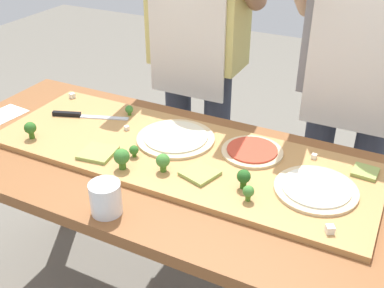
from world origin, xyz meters
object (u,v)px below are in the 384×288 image
at_px(cook_left, 197,42).
at_px(cheese_crumble_a, 330,229).
at_px(broccoli_floret_front_mid, 244,177).
at_px(broccoli_floret_center_right, 248,192).
at_px(chefs_knife, 80,115).
at_px(pizza_slice_near_right, 365,172).
at_px(broccoli_floret_center_left, 122,157).
at_px(broccoli_floret_back_mid, 30,129).
at_px(broccoli_floret_front_left, 129,110).
at_px(pizza_whole_cheese_artichoke, 176,138).
at_px(cheese_crumble_d, 127,128).
at_px(flour_cup, 106,200).
at_px(cheese_crumble_b, 72,96).
at_px(cheese_crumble_c, 314,156).
at_px(prep_table, 178,191).
at_px(pizza_whole_white_garlic, 316,189).
at_px(pizza_whole_tomato_red, 252,151).
at_px(pizza_slice_center, 98,153).
at_px(broccoli_floret_front_right, 134,150).
at_px(pizza_slice_near_left, 200,173).
at_px(recipe_note, 4,115).
at_px(broccoli_floret_back_left, 163,161).
at_px(cook_right, 358,68).

bearing_deg(cook_left, cheese_crumble_a, -44.38).
distance_m(broccoli_floret_front_mid, broccoli_floret_center_right, 0.06).
bearing_deg(chefs_knife, broccoli_floret_center_right, -14.87).
relative_size(pizza_slice_near_right, broccoli_floret_center_right, 1.52).
xyz_separation_m(broccoli_floret_center_left, broccoli_floret_back_mid, (-0.40, 0.02, -0.00)).
bearing_deg(broccoli_floret_front_left, pizza_whole_cheese_artichoke, -19.47).
height_order(cheese_crumble_d, flour_cup, flour_cup).
xyz_separation_m(pizza_whole_cheese_artichoke, pizza_slice_near_right, (0.63, 0.08, -0.00)).
xyz_separation_m(pizza_whole_cheese_artichoke, cheese_crumble_b, (-0.55, 0.11, 0.00)).
bearing_deg(cheese_crumble_c, prep_table, -151.81).
distance_m(pizza_whole_white_garlic, broccoli_floret_back_mid, 0.98).
height_order(chefs_knife, flour_cup, flour_cup).
bearing_deg(pizza_whole_tomato_red, cheese_crumble_a, -41.47).
xyz_separation_m(cheese_crumble_c, cook_left, (-0.62, 0.39, 0.18)).
relative_size(pizza_slice_center, cheese_crumble_c, 6.74).
bearing_deg(chefs_knife, pizza_whole_white_garlic, -4.31).
height_order(prep_table, cook_left, cook_left).
height_order(broccoli_floret_center_right, broccoli_floret_front_right, broccoli_floret_center_right).
bearing_deg(broccoli_floret_front_right, broccoli_floret_front_mid, -0.48).
distance_m(cheese_crumble_c, cheese_crumble_d, 0.67).
height_order(pizza_whole_tomato_red, broccoli_floret_center_right, broccoli_floret_center_right).
height_order(broccoli_floret_front_right, cook_left, cook_left).
relative_size(pizza_slice_near_left, cook_left, 0.06).
bearing_deg(recipe_note, broccoli_floret_back_left, -6.50).
bearing_deg(cheese_crumble_d, recipe_note, -170.77).
bearing_deg(broccoli_floret_front_left, broccoli_floret_center_right, -26.62).
bearing_deg(pizza_whole_white_garlic, recipe_note, -178.96).
height_order(pizza_whole_cheese_artichoke, broccoli_floret_front_mid, broccoli_floret_front_mid).
distance_m(broccoli_floret_front_left, broccoli_floret_back_mid, 0.37).
bearing_deg(recipe_note, cook_left, 46.25).
xyz_separation_m(broccoli_floret_center_left, recipe_note, (-0.65, 0.13, -0.06)).
bearing_deg(broccoli_floret_front_right, pizza_whole_tomato_red, 29.84).
bearing_deg(broccoli_floret_front_left, broccoli_floret_front_right, -53.65).
bearing_deg(pizza_slice_center, pizza_whole_tomato_red, 27.61).
distance_m(pizza_whole_tomato_red, flour_cup, 0.53).
xyz_separation_m(pizza_whole_white_garlic, broccoli_floret_back_left, (-0.45, -0.11, 0.03)).
bearing_deg(pizza_slice_near_right, broccoli_floret_center_right, -133.52).
xyz_separation_m(pizza_slice_near_right, broccoli_floret_front_mid, (-0.31, -0.24, 0.03)).
relative_size(broccoli_floret_back_mid, cheese_crumble_a, 2.95).
relative_size(pizza_slice_near_right, pizza_slice_near_left, 0.77).
height_order(broccoli_floret_back_mid, cheese_crumble_c, broccoli_floret_back_mid).
xyz_separation_m(flour_cup, recipe_note, (-0.72, 0.31, -0.04)).
bearing_deg(broccoli_floret_front_mid, cheese_crumble_b, 162.36).
height_order(broccoli_floret_front_left, broccoli_floret_front_right, broccoli_floret_front_right).
xyz_separation_m(pizza_slice_center, broccoli_floret_back_mid, (-0.27, -0.02, 0.03)).
bearing_deg(cheese_crumble_d, prep_table, -20.42).
relative_size(chefs_knife, cheese_crumble_a, 13.55).
xyz_separation_m(pizza_slice_near_left, broccoli_floret_center_right, (0.18, -0.05, 0.02)).
bearing_deg(pizza_slice_near_right, prep_table, -160.72).
distance_m(broccoli_floret_back_mid, cook_right, 1.20).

